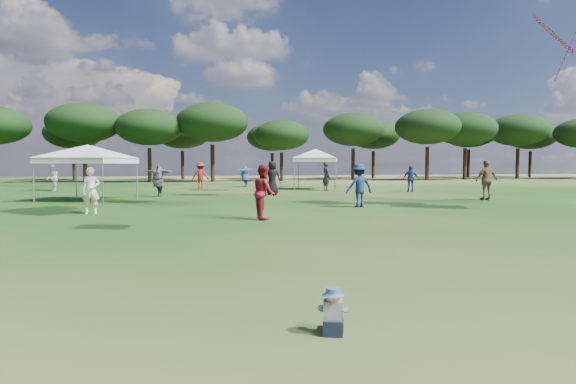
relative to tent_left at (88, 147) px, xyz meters
name	(u,v)px	position (x,y,z in m)	size (l,w,h in m)	color
tree_line	(200,128)	(7.25, 26.37, 3.02)	(108.78, 17.63, 7.77)	black
tent_left	(88,147)	(0.00, 0.00, 0.00)	(6.23, 6.23, 2.83)	gray
tent_right	(316,151)	(13.18, 6.90, 0.15)	(5.17, 5.17, 2.98)	gray
toddler	(333,313)	(4.68, -19.24, -2.20)	(0.34, 0.37, 0.45)	black
festival_crowd	(174,180)	(3.86, 1.89, -1.55)	(27.46, 22.53, 1.93)	maroon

